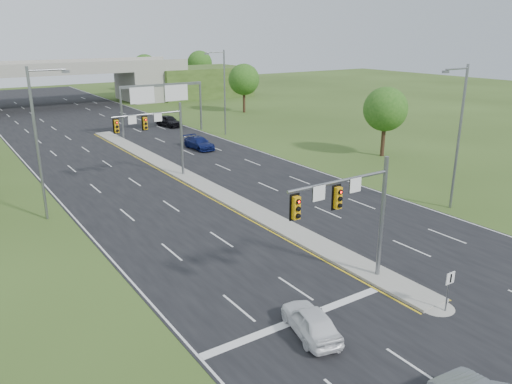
{
  "coord_description": "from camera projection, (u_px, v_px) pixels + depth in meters",
  "views": [
    {
      "loc": [
        -19.79,
        -17.3,
        13.24
      ],
      "look_at": [
        -2.19,
        9.08,
        3.0
      ],
      "focal_mm": 35.0,
      "sensor_mm": 36.0,
      "label": 1
    }
  ],
  "objects": [
    {
      "name": "lane_markings",
      "position": [
        161.0,
        167.0,
        50.78
      ],
      "size": [
        23.72,
        160.0,
        0.01
      ],
      "color": "gold",
      "rests_on": "road"
    },
    {
      "name": "car_far_c",
      "position": [
        169.0,
        121.0,
        72.46
      ],
      "size": [
        2.76,
        5.04,
        1.63
      ],
      "primitive_type": "imported",
      "rotation": [
        0.0,
        0.0,
        0.18
      ],
      "color": "black",
      "rests_on": "road"
    },
    {
      "name": "lightpole_r_near",
      "position": [
        458.0,
        131.0,
        37.32
      ],
      "size": [
        2.85,
        0.25,
        11.0
      ],
      "color": "slate",
      "rests_on": "ground"
    },
    {
      "name": "ground",
      "position": [
        377.0,
        277.0,
        28.21
      ],
      "size": [
        240.0,
        240.0,
        0.0
      ],
      "primitive_type": "plane",
      "color": "#334819",
      "rests_on": "ground"
    },
    {
      "name": "median_nose",
      "position": [
        437.0,
        306.0,
        25.02
      ],
      "size": [
        2.0,
        2.0,
        0.16
      ],
      "primitive_type": "cone",
      "color": "gray",
      "rests_on": "road"
    },
    {
      "name": "tree_back_d",
      "position": [
        200.0,
        63.0,
        120.9
      ],
      "size": [
        6.0,
        6.0,
        8.85
      ],
      "color": "#382316",
      "rests_on": "ground"
    },
    {
      "name": "tree_back_c",
      "position": [
        145.0,
        67.0,
        113.61
      ],
      "size": [
        5.6,
        5.6,
        8.32
      ],
      "color": "#382316",
      "rests_on": "ground"
    },
    {
      "name": "sign_gantry",
      "position": [
        161.0,
        95.0,
        65.7
      ],
      "size": [
        11.58,
        0.44,
        6.67
      ],
      "color": "slate",
      "rests_on": "ground"
    },
    {
      "name": "lightpole_r_far",
      "position": [
        223.0,
        89.0,
        65.03
      ],
      "size": [
        2.85,
        0.25,
        11.0
      ],
      "color": "slate",
      "rests_on": "ground"
    },
    {
      "name": "car_white",
      "position": [
        311.0,
        321.0,
        22.65
      ],
      "size": [
        2.5,
        4.23,
        1.35
      ],
      "primitive_type": "imported",
      "rotation": [
        0.0,
        0.0,
        2.9
      ],
      "color": "white",
      "rests_on": "road"
    },
    {
      "name": "keep_right_sign",
      "position": [
        449.0,
        285.0,
        24.17
      ],
      "size": [
        0.6,
        0.13,
        2.2
      ],
      "color": "slate",
      "rests_on": "ground"
    },
    {
      "name": "tree_r_near",
      "position": [
        385.0,
        109.0,
        54.07
      ],
      "size": [
        4.8,
        4.8,
        7.6
      ],
      "color": "#382316",
      "rests_on": "ground"
    },
    {
      "name": "signal_mast_near",
      "position": [
        354.0,
        206.0,
        25.51
      ],
      "size": [
        6.62,
        0.6,
        7.0
      ],
      "color": "slate",
      "rests_on": "ground"
    },
    {
      "name": "signal_mast_far",
      "position": [
        159.0,
        130.0,
        45.3
      ],
      "size": [
        6.62,
        0.6,
        7.0
      ],
      "color": "slate",
      "rests_on": "ground"
    },
    {
      "name": "tree_r_mid",
      "position": [
        244.0,
        80.0,
        83.79
      ],
      "size": [
        5.2,
        5.2,
        8.12
      ],
      "color": "#382316",
      "rests_on": "ground"
    },
    {
      "name": "car_far_b",
      "position": [
        199.0,
        143.0,
        58.63
      ],
      "size": [
        2.23,
        4.96,
        1.41
      ],
      "primitive_type": "imported",
      "rotation": [
        0.0,
        0.0,
        0.05
      ],
      "color": "#0C154C",
      "rests_on": "road"
    },
    {
      "name": "median",
      "position": [
        193.0,
        179.0,
        46.39
      ],
      "size": [
        2.0,
        54.0,
        0.16
      ],
      "primitive_type": "cube",
      "color": "gray",
      "rests_on": "road"
    },
    {
      "name": "road",
      "position": [
        144.0,
        155.0,
        55.92
      ],
      "size": [
        24.0,
        160.0,
        0.02
      ],
      "primitive_type": "cube",
      "color": "black",
      "rests_on": "ground"
    },
    {
      "name": "overpass",
      "position": [
        49.0,
        87.0,
        90.45
      ],
      "size": [
        80.0,
        14.0,
        8.1
      ],
      "color": "gray",
      "rests_on": "ground"
    },
    {
      "name": "lightpole_l_mid",
      "position": [
        39.0,
        137.0,
        35.15
      ],
      "size": [
        2.85,
        0.25,
        11.0
      ],
      "color": "slate",
      "rests_on": "ground"
    }
  ]
}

